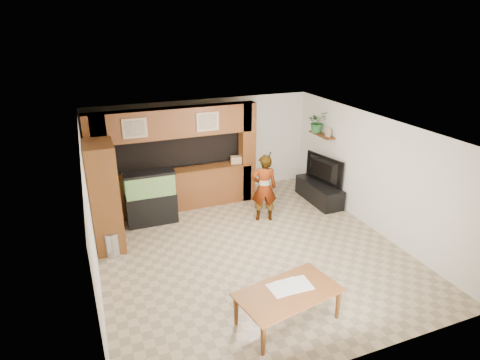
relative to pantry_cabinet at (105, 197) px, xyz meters
name	(u,v)px	position (x,y,z in m)	size (l,w,h in m)	color
floor	(249,249)	(2.70, -1.24, -1.14)	(6.50, 6.50, 0.00)	tan
ceiling	(251,129)	(2.70, -1.24, 1.46)	(6.50, 6.50, 0.00)	white
wall_back	(203,148)	(2.70, 2.01, 0.16)	(6.00, 6.00, 0.00)	silver
wall_left	(91,218)	(-0.30, -1.24, 0.16)	(6.50, 6.50, 0.00)	silver
wall_right	(373,173)	(5.70, -1.24, 0.16)	(6.50, 6.50, 0.00)	silver
partition	(173,158)	(1.75, 1.40, 0.17)	(4.20, 0.99, 2.60)	brown
wall_clock	(86,167)	(-0.27, -0.24, 0.76)	(0.05, 0.25, 0.25)	black
wall_shelf	(322,135)	(5.55, 0.71, 0.56)	(0.25, 0.90, 0.04)	brown
pantry_cabinet	(105,197)	(0.00, 0.00, 0.00)	(0.57, 0.93, 2.28)	brown
trash_can	(112,244)	(0.01, -0.44, -0.87)	(0.29, 0.29, 0.53)	#B2B2B7
aquarium	(151,199)	(1.02, 0.71, -0.51)	(1.16, 0.43, 1.28)	black
tv_stand	(319,192)	(5.35, 0.32, -0.88)	(0.56, 1.54, 0.51)	black
television	(321,170)	(5.35, 0.32, -0.27)	(1.25, 0.16, 0.72)	black
photo_frame	(328,133)	(5.55, 0.43, 0.69)	(0.03, 0.16, 0.21)	tan
potted_plant	(317,122)	(5.52, 0.92, 0.86)	(0.51, 0.44, 0.56)	#28652E
person	(264,188)	(3.54, -0.10, -0.32)	(0.60, 0.39, 1.64)	tan
microphone	(270,155)	(3.59, -0.26, 0.55)	(0.03, 0.03, 0.15)	black
dining_table	(289,308)	(2.43, -3.48, -0.85)	(1.62, 0.90, 0.57)	brown
newspaper_a	(286,287)	(2.43, -3.34, -0.57)	(0.53, 0.39, 0.01)	silver
newspaper_b	(294,285)	(2.58, -3.34, -0.57)	(0.54, 0.39, 0.01)	silver
counter_box	(236,160)	(3.34, 1.21, -0.01)	(0.27, 0.18, 0.18)	tan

